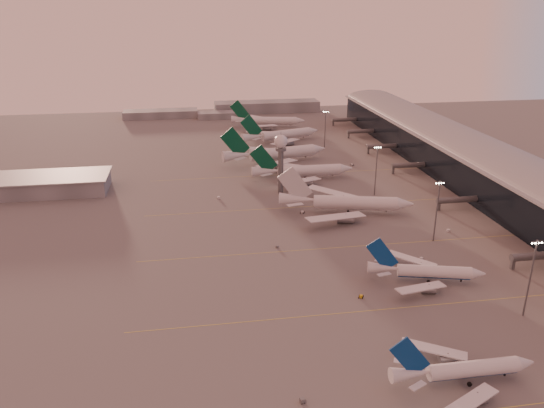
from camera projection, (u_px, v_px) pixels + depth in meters
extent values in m
plane|color=#5A5757|center=(337.00, 333.00, 151.04)|extent=(700.00, 700.00, 0.00)
cube|color=gold|center=(502.00, 408.00, 123.20)|extent=(180.00, 0.25, 0.02)
cube|color=gold|center=(421.00, 306.00, 164.74)|extent=(180.00, 0.25, 0.02)
cube|color=gold|center=(373.00, 245.00, 206.28)|extent=(180.00, 0.25, 0.02)
cube|color=gold|center=(341.00, 205.00, 247.82)|extent=(180.00, 0.25, 0.02)
cube|color=gold|center=(315.00, 173.00, 293.97)|extent=(180.00, 0.25, 0.02)
cube|color=black|center=(486.00, 172.00, 265.50)|extent=(36.00, 360.00, 18.00)
cylinder|color=gray|center=(489.00, 155.00, 262.31)|extent=(10.08, 360.00, 10.08)
cube|color=gray|center=(489.00, 154.00, 262.24)|extent=(40.00, 362.00, 0.80)
cylinder|color=#53565B|center=(540.00, 256.00, 187.53)|extent=(22.00, 2.80, 2.80)
cube|color=#53565B|center=(513.00, 264.00, 186.85)|extent=(1.20, 1.20, 4.40)
cylinder|color=#53565B|center=(460.00, 200.00, 241.06)|extent=(22.00, 2.80, 2.80)
cube|color=#53565B|center=(439.00, 206.00, 240.39)|extent=(1.20, 1.20, 4.40)
cylinder|color=#53565B|center=(411.00, 165.00, 292.75)|extent=(22.00, 2.80, 2.80)
cube|color=#53565B|center=(393.00, 170.00, 292.08)|extent=(1.20, 1.20, 4.40)
cylinder|color=#53565B|center=(384.00, 146.00, 331.52)|extent=(22.00, 2.80, 2.80)
cube|color=#53565B|center=(368.00, 150.00, 330.85)|extent=(1.20, 1.20, 4.40)
cylinder|color=#53565B|center=(362.00, 131.00, 370.29)|extent=(22.00, 2.80, 2.80)
cube|color=#53565B|center=(349.00, 135.00, 369.61)|extent=(1.20, 1.20, 4.40)
cylinder|color=#53565B|center=(346.00, 120.00, 407.21)|extent=(22.00, 2.80, 2.80)
cube|color=#53565B|center=(333.00, 123.00, 406.54)|extent=(1.20, 1.20, 4.40)
cube|color=slate|center=(24.00, 186.00, 260.94)|extent=(80.00, 25.00, 8.00)
cube|color=gray|center=(23.00, 178.00, 259.45)|extent=(82.00, 27.00, 0.60)
cylinder|color=#53565B|center=(281.00, 172.00, 258.65)|extent=(2.60, 2.60, 22.00)
cylinder|color=#53565B|center=(281.00, 149.00, 254.58)|extent=(5.20, 5.20, 1.20)
sphere|color=silver|center=(281.00, 141.00, 253.19)|extent=(6.40, 6.40, 6.40)
cylinder|color=#53565B|center=(281.00, 134.00, 251.88)|extent=(0.16, 0.16, 2.00)
cylinder|color=#53565B|center=(530.00, 279.00, 155.26)|extent=(0.56, 0.56, 25.00)
cube|color=#53565B|center=(537.00, 242.00, 151.01)|extent=(3.60, 0.25, 0.25)
sphere|color=#FFEABF|center=(532.00, 243.00, 150.93)|extent=(0.56, 0.56, 0.56)
sphere|color=#FFEABF|center=(535.00, 243.00, 151.07)|extent=(0.56, 0.56, 0.56)
sphere|color=#FFEABF|center=(539.00, 243.00, 151.22)|extent=(0.56, 0.56, 0.56)
sphere|color=#FFEABF|center=(542.00, 243.00, 151.37)|extent=(0.56, 0.56, 0.56)
cylinder|color=#53565B|center=(437.00, 211.00, 205.58)|extent=(0.56, 0.56, 25.00)
cube|color=#53565B|center=(440.00, 182.00, 201.33)|extent=(3.60, 0.25, 0.25)
sphere|color=#FFEABF|center=(436.00, 183.00, 201.25)|extent=(0.56, 0.56, 0.56)
sphere|color=#FFEABF|center=(439.00, 183.00, 201.40)|extent=(0.56, 0.56, 0.56)
sphere|color=#FFEABF|center=(441.00, 183.00, 201.54)|extent=(0.56, 0.56, 0.56)
sphere|color=#FFEABF|center=(444.00, 183.00, 201.69)|extent=(0.56, 0.56, 0.56)
cylinder|color=#53565B|center=(376.00, 171.00, 255.61)|extent=(0.56, 0.56, 25.00)
cube|color=#53565B|center=(378.00, 147.00, 251.35)|extent=(3.60, 0.25, 0.25)
sphere|color=#FFEABF|center=(375.00, 148.00, 251.27)|extent=(0.56, 0.56, 0.56)
sphere|color=#FFEABF|center=(377.00, 147.00, 251.42)|extent=(0.56, 0.56, 0.56)
sphere|color=#FFEABF|center=(379.00, 147.00, 251.57)|extent=(0.56, 0.56, 0.56)
sphere|color=#FFEABF|center=(381.00, 147.00, 251.72)|extent=(0.56, 0.56, 0.56)
cylinder|color=#53565B|center=(325.00, 130.00, 338.38)|extent=(0.56, 0.56, 25.00)
cube|color=#53565B|center=(326.00, 111.00, 334.13)|extent=(3.60, 0.25, 0.25)
sphere|color=#FFEABF|center=(323.00, 112.00, 334.05)|extent=(0.56, 0.56, 0.56)
sphere|color=#FFEABF|center=(325.00, 112.00, 334.20)|extent=(0.56, 0.56, 0.56)
sphere|color=#FFEABF|center=(326.00, 112.00, 334.34)|extent=(0.56, 0.56, 0.56)
sphere|color=#FFEABF|center=(328.00, 112.00, 334.49)|extent=(0.56, 0.56, 0.56)
cube|color=slate|center=(161.00, 114.00, 436.40)|extent=(60.00, 18.00, 6.00)
cube|color=slate|center=(267.00, 107.00, 458.53)|extent=(90.00, 20.00, 9.00)
cube|color=slate|center=(222.00, 115.00, 434.81)|extent=(40.00, 15.00, 5.00)
cylinder|color=silver|center=(473.00, 370.00, 130.84)|extent=(23.32, 4.07, 3.97)
cylinder|color=navy|center=(473.00, 373.00, 131.16)|extent=(22.85, 2.95, 2.86)
cone|color=silver|center=(525.00, 365.00, 132.86)|extent=(4.53, 3.99, 3.97)
cone|color=silver|center=(410.00, 376.00, 128.27)|extent=(9.79, 4.01, 3.97)
cube|color=silver|center=(471.00, 403.00, 121.24)|extent=(16.74, 11.30, 1.25)
cylinder|color=gray|center=(476.00, 401.00, 124.43)|extent=(4.52, 2.60, 2.58)
cube|color=gray|center=(477.00, 397.00, 124.03)|extent=(0.31, 0.26, 1.59)
cube|color=silver|center=(434.00, 351.00, 139.28)|extent=(16.70, 11.42, 1.25)
cylinder|color=gray|center=(447.00, 361.00, 138.20)|extent=(4.52, 2.60, 2.58)
cube|color=gray|center=(447.00, 358.00, 137.80)|extent=(0.31, 0.26, 1.59)
cube|color=navy|center=(410.00, 359.00, 126.46)|extent=(10.89, 0.41, 11.82)
cube|color=silver|center=(417.00, 388.00, 124.07)|extent=(4.80, 3.48, 0.26)
cube|color=silver|center=(403.00, 363.00, 132.40)|extent=(4.79, 3.51, 0.26)
cylinder|color=black|center=(504.00, 376.00, 133.09)|extent=(0.52, 0.52, 1.04)
cylinder|color=black|center=(460.00, 374.00, 133.64)|extent=(1.15, 0.53, 1.15)
cylinder|color=black|center=(469.00, 386.00, 129.39)|extent=(1.15, 0.53, 1.15)
cylinder|color=silver|center=(434.00, 273.00, 177.80)|extent=(24.34, 10.11, 4.10)
cylinder|color=navy|center=(434.00, 276.00, 178.12)|extent=(23.58, 8.88, 2.95)
cone|color=silver|center=(478.00, 275.00, 176.49)|extent=(5.56, 5.16, 4.10)
cone|color=silver|center=(382.00, 269.00, 179.17)|extent=(10.82, 6.54, 4.10)
cube|color=silver|center=(421.00, 289.00, 169.20)|extent=(17.89, 7.92, 1.29)
cylinder|color=gray|center=(428.00, 291.00, 171.81)|extent=(5.19, 3.77, 2.67)
cube|color=gray|center=(429.00, 288.00, 171.40)|extent=(0.38, 0.34, 1.64)
cube|color=silver|center=(411.00, 261.00, 187.98)|extent=(15.54, 14.80, 1.29)
cylinder|color=gray|center=(420.00, 269.00, 186.16)|extent=(5.19, 3.77, 2.67)
cube|color=gray|center=(421.00, 266.00, 185.75)|extent=(0.38, 0.34, 1.64)
cube|color=navy|center=(382.00, 256.00, 177.42)|extent=(10.98, 3.24, 12.23)
cube|color=silver|center=(384.00, 276.00, 174.79)|extent=(4.91, 2.62, 0.27)
cube|color=silver|center=(381.00, 263.00, 183.47)|extent=(4.67, 4.37, 0.27)
cylinder|color=black|center=(461.00, 282.00, 177.96)|extent=(0.54, 0.54, 1.08)
cylinder|color=black|center=(426.00, 277.00, 181.16)|extent=(1.29, 0.82, 1.19)
cylinder|color=black|center=(428.00, 284.00, 176.74)|extent=(1.29, 0.82, 1.19)
cylinder|color=silver|center=(355.00, 205.00, 236.08)|extent=(37.13, 14.40, 5.75)
cylinder|color=silver|center=(355.00, 208.00, 236.54)|extent=(36.03, 12.66, 4.14)
cone|color=silver|center=(405.00, 206.00, 234.41)|extent=(8.30, 7.29, 5.75)
cone|color=silver|center=(296.00, 202.00, 237.81)|extent=(16.37, 9.28, 5.75)
cube|color=silver|center=(336.00, 220.00, 222.85)|extent=(27.12, 12.40, 1.71)
cylinder|color=gray|center=(346.00, 222.00, 226.71)|extent=(7.81, 5.34, 3.74)
cube|color=gray|center=(346.00, 219.00, 226.24)|extent=(0.33, 0.29, 2.30)
cube|color=silver|center=(334.00, 195.00, 251.39)|extent=(23.77, 22.19, 1.71)
cylinder|color=gray|center=(343.00, 203.00, 248.50)|extent=(7.81, 5.34, 3.74)
cube|color=gray|center=(343.00, 200.00, 248.03)|extent=(0.33, 0.29, 2.30)
cube|color=#B6B8BE|center=(295.00, 187.00, 235.46)|extent=(15.56, 4.13, 17.07)
cube|color=silver|center=(295.00, 207.00, 231.14)|extent=(7.53, 4.11, 0.23)
cube|color=silver|center=(296.00, 196.00, 244.42)|extent=(7.18, 6.62, 0.23)
cylinder|color=black|center=(386.00, 213.00, 236.27)|extent=(0.46, 0.46, 0.93)
cylinder|color=black|center=(348.00, 210.00, 239.44)|extent=(1.10, 0.69, 1.02)
cylinder|color=black|center=(348.00, 214.00, 235.64)|extent=(1.10, 0.69, 1.02)
cylinder|color=silver|center=(309.00, 172.00, 282.40)|extent=(33.77, 5.71, 5.44)
cylinder|color=silver|center=(309.00, 174.00, 282.84)|extent=(33.08, 4.18, 3.92)
cone|color=silver|center=(346.00, 170.00, 285.55)|extent=(6.57, 5.49, 5.44)
cone|color=silver|center=(265.00, 173.00, 278.41)|extent=(14.19, 5.55, 5.44)
cube|color=silver|center=(300.00, 183.00, 268.36)|extent=(24.23, 16.66, 1.61)
cylinder|color=gray|center=(306.00, 185.00, 272.89)|extent=(6.56, 3.59, 3.54)
cube|color=gray|center=(306.00, 182.00, 272.44)|extent=(0.28, 0.24, 2.18)
cube|color=silver|center=(289.00, 167.00, 294.52)|extent=(24.34, 16.35, 1.61)
cylinder|color=gray|center=(297.00, 172.00, 292.86)|extent=(6.56, 3.59, 3.54)
cube|color=gray|center=(297.00, 170.00, 292.41)|extent=(0.28, 0.24, 2.18)
cube|color=#074028|center=(264.00, 161.00, 276.00)|extent=(14.97, 0.45, 16.10)
cube|color=silver|center=(267.00, 177.00, 272.31)|extent=(6.93, 5.10, 0.23)
cube|color=silver|center=(263.00, 169.00, 284.34)|extent=(6.95, 5.02, 0.23)
cylinder|color=black|center=(332.00, 177.00, 285.61)|extent=(0.47, 0.47, 0.94)
cylinder|color=black|center=(303.00, 177.00, 285.06)|extent=(1.04, 0.48, 1.03)
cylinder|color=black|center=(305.00, 180.00, 281.25)|extent=(1.04, 0.48, 1.03)
cylinder|color=silver|center=(282.00, 155.00, 313.06)|extent=(39.92, 13.47, 6.36)
cylinder|color=silver|center=(282.00, 157.00, 313.57)|extent=(38.82, 11.58, 4.58)
cone|color=silver|center=(319.00, 151.00, 320.49)|extent=(8.67, 7.65, 6.36)
cone|color=silver|center=(237.00, 158.00, 303.94)|extent=(17.42, 9.28, 6.36)
cube|color=silver|center=(277.00, 165.00, 295.79)|extent=(26.51, 23.03, 1.88)
cylinder|color=gray|center=(282.00, 167.00, 301.69)|extent=(8.26, 5.46, 4.13)
cube|color=gray|center=(282.00, 165.00, 301.16)|extent=(0.37, 0.33, 2.54)
cube|color=silver|center=(258.00, 151.00, 324.98)|extent=(29.29, 14.91, 1.88)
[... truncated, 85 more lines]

